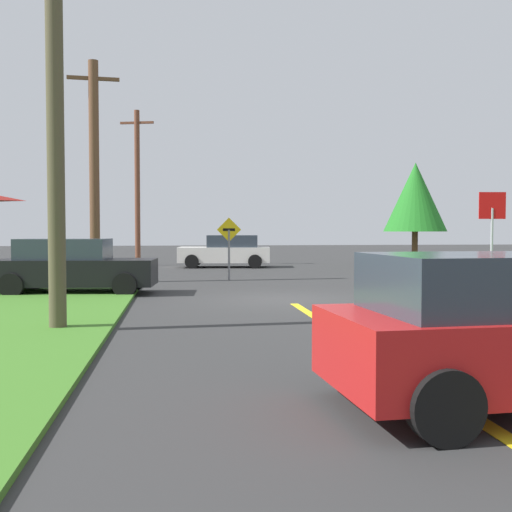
# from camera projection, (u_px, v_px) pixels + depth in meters

# --- Properties ---
(ground_plane) EXTENTS (120.00, 120.00, 0.00)m
(ground_plane) POSITION_uv_depth(u_px,v_px,m) (287.00, 300.00, 16.65)
(ground_plane) COLOR #313131
(lane_stripe_center) EXTENTS (0.20, 14.00, 0.01)m
(lane_stripe_center) POSITION_uv_depth(u_px,v_px,m) (387.00, 362.00, 8.72)
(lane_stripe_center) COLOR yellow
(lane_stripe_center) RESTS_ON ground
(stop_sign) EXTENTS (0.71, 0.11, 2.87)m
(stop_sign) POSITION_uv_depth(u_px,v_px,m) (492.00, 225.00, 16.30)
(stop_sign) COLOR #9EA0A8
(stop_sign) RESTS_ON ground
(car_approaching_junction) EXTENTS (4.75, 2.60, 1.62)m
(car_approaching_junction) POSITION_uv_depth(u_px,v_px,m) (226.00, 251.00, 31.21)
(car_approaching_junction) COLOR white
(car_approaching_junction) RESTS_ON ground
(car_behind_on_main_road) EXTENTS (4.16, 2.33, 1.62)m
(car_behind_on_main_road) POSITION_uv_depth(u_px,v_px,m) (512.00, 331.00, 6.49)
(car_behind_on_main_road) COLOR red
(car_behind_on_main_road) RESTS_ON ground
(parked_car_near_building) EXTENTS (4.72, 2.29, 1.62)m
(parked_car_near_building) POSITION_uv_depth(u_px,v_px,m) (73.00, 267.00, 18.08)
(parked_car_near_building) COLOR black
(parked_car_near_building) RESTS_ON ground
(utility_pole_near) EXTENTS (1.80, 0.36, 7.63)m
(utility_pole_near) POSITION_uv_depth(u_px,v_px,m) (55.00, 118.00, 11.31)
(utility_pole_near) COLOR brown
(utility_pole_near) RESTS_ON ground
(utility_pole_mid) EXTENTS (1.80, 0.35, 7.83)m
(utility_pole_mid) POSITION_uv_depth(u_px,v_px,m) (94.00, 170.00, 21.87)
(utility_pole_mid) COLOR brown
(utility_pole_mid) RESTS_ON ground
(utility_pole_far) EXTENTS (1.77, 0.58, 8.17)m
(utility_pole_far) POSITION_uv_depth(u_px,v_px,m) (137.00, 186.00, 32.62)
(utility_pole_far) COLOR brown
(utility_pole_far) RESTS_ON ground
(direction_sign) EXTENTS (0.90, 0.17, 2.34)m
(direction_sign) POSITION_uv_depth(u_px,v_px,m) (229.00, 241.00, 23.05)
(direction_sign) COLOR slate
(direction_sign) RESTS_ON ground
(oak_tree_left) EXTENTS (3.25, 3.25, 5.38)m
(oak_tree_left) POSITION_uv_depth(u_px,v_px,m) (415.00, 197.00, 32.15)
(oak_tree_left) COLOR brown
(oak_tree_left) RESTS_ON ground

